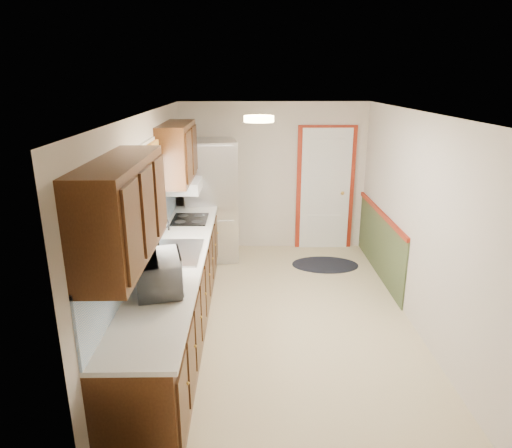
{
  "coord_description": "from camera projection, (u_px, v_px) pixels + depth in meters",
  "views": [
    {
      "loc": [
        -0.4,
        -4.81,
        2.75
      ],
      "look_at": [
        -0.32,
        0.16,
        1.15
      ],
      "focal_mm": 32.0,
      "sensor_mm": 36.0,
      "label": 1
    }
  ],
  "objects": [
    {
      "name": "room_shell",
      "position": [
        285.0,
        224.0,
        5.06
      ],
      "size": [
        3.2,
        5.2,
        2.52
      ],
      "color": "beige",
      "rests_on": "ground"
    },
    {
      "name": "kitchen_run",
      "position": [
        172.0,
        267.0,
        4.88
      ],
      "size": [
        0.63,
        4.0,
        2.2
      ],
      "color": "#3B1F0D",
      "rests_on": "ground"
    },
    {
      "name": "back_wall_trim",
      "position": [
        336.0,
        200.0,
        7.28
      ],
      "size": [
        1.12,
        2.3,
        2.08
      ],
      "color": "maroon",
      "rests_on": "ground"
    },
    {
      "name": "ceiling_fixture",
      "position": [
        259.0,
        119.0,
        4.51
      ],
      "size": [
        0.3,
        0.3,
        0.06
      ],
      "primitive_type": "cylinder",
      "color": "#FFD88C",
      "rests_on": "room_shell"
    },
    {
      "name": "microwave",
      "position": [
        159.0,
        270.0,
        4.02
      ],
      "size": [
        0.44,
        0.63,
        0.39
      ],
      "primitive_type": "imported",
      "rotation": [
        0.0,
        0.0,
        1.81
      ],
      "color": "white",
      "rests_on": "kitchen_run"
    },
    {
      "name": "refrigerator",
      "position": [
        211.0,
        200.0,
        7.08
      ],
      "size": [
        0.86,
        0.82,
        1.87
      ],
      "rotation": [
        0.0,
        0.0,
        0.12
      ],
      "color": "#B7B7BC",
      "rests_on": "ground"
    },
    {
      "name": "rug",
      "position": [
        325.0,
        265.0,
        7.01
      ],
      "size": [
        1.05,
        0.71,
        0.01
      ],
      "primitive_type": "ellipsoid",
      "rotation": [
        0.0,
        0.0,
        -0.06
      ],
      "color": "black",
      "rests_on": "ground"
    },
    {
      "name": "cooktop",
      "position": [
        190.0,
        219.0,
        6.07
      ],
      "size": [
        0.46,
        0.55,
        0.02
      ],
      "primitive_type": "cube",
      "color": "black",
      "rests_on": "kitchen_run"
    }
  ]
}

